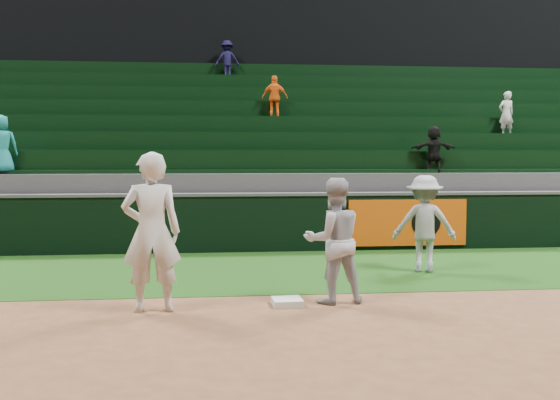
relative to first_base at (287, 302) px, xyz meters
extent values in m
plane|color=brown|center=(0.16, -0.31, -0.04)|extent=(70.00, 70.00, 0.00)
cube|color=#13370D|center=(0.16, 2.69, -0.04)|extent=(36.00, 4.20, 0.01)
cube|color=black|center=(0.16, 17.14, 5.96)|extent=(40.00, 12.00, 12.00)
cube|color=silver|center=(0.00, 0.00, 0.00)|extent=(0.42, 0.42, 0.09)
imported|color=silver|center=(-1.80, -0.16, 1.00)|extent=(0.80, 0.57, 2.09)
imported|color=#A6A8B1|center=(0.66, 0.09, 0.82)|extent=(0.92, 0.76, 1.73)
imported|color=#999DA6|center=(2.67, 2.20, 0.81)|extent=(1.21, 0.86, 1.69)
cube|color=black|center=(0.16, 4.89, 0.56)|extent=(36.00, 0.35, 1.20)
cube|color=#D84C0A|center=(3.16, 4.70, 0.56)|extent=(2.60, 0.05, 1.00)
cylinder|color=black|center=(3.56, 4.67, 0.56)|extent=(0.64, 0.02, 0.64)
cylinder|color=white|center=(3.41, 4.65, 0.68)|extent=(0.14, 0.02, 0.14)
cube|color=#424244|center=(0.16, 4.89, 1.18)|extent=(36.00, 0.40, 0.06)
cube|color=#3B3B3D|center=(0.16, 5.61, 0.78)|extent=(36.00, 0.85, 1.65)
cube|color=black|center=(0.16, 5.87, 1.86)|extent=(36.00, 0.14, 0.50)
cube|color=black|center=(0.16, 5.70, 1.65)|extent=(36.00, 0.45, 0.08)
cube|color=#3B3B3D|center=(0.16, 6.46, 1.01)|extent=(36.00, 0.85, 2.10)
cube|color=black|center=(0.16, 6.72, 2.31)|extent=(36.00, 0.14, 0.50)
cube|color=black|center=(0.16, 6.55, 2.10)|extent=(36.00, 0.45, 0.08)
cube|color=#3B3B3D|center=(0.16, 7.31, 1.23)|extent=(36.00, 0.85, 2.55)
cube|color=black|center=(0.16, 7.57, 2.76)|extent=(36.00, 0.14, 0.50)
cube|color=black|center=(0.16, 7.40, 2.55)|extent=(36.00, 0.45, 0.08)
cube|color=#3B3B3D|center=(0.16, 8.16, 1.46)|extent=(36.00, 0.85, 3.00)
cube|color=black|center=(0.16, 8.42, 3.21)|extent=(36.00, 0.14, 0.50)
cube|color=black|center=(0.16, 8.25, 3.00)|extent=(36.00, 0.45, 0.08)
cube|color=#3B3B3D|center=(0.16, 9.01, 1.68)|extent=(36.00, 0.85, 3.45)
cube|color=black|center=(0.16, 9.27, 3.66)|extent=(36.00, 0.14, 0.50)
cube|color=black|center=(0.16, 9.10, 3.45)|extent=(36.00, 0.45, 0.08)
cube|color=#3B3B3D|center=(0.16, 9.86, 1.91)|extent=(36.00, 0.85, 3.90)
cube|color=black|center=(0.16, 10.12, 4.11)|extent=(36.00, 0.14, 0.50)
cube|color=black|center=(0.16, 9.95, 3.90)|extent=(36.00, 0.45, 0.08)
cube|color=#3B3B3D|center=(0.16, 10.71, 2.13)|extent=(36.00, 0.85, 4.35)
cube|color=black|center=(0.16, 10.97, 4.56)|extent=(36.00, 0.14, 0.50)
cube|color=black|center=(0.16, 10.80, 4.35)|extent=(36.00, 0.45, 0.08)
imported|color=#187F84|center=(-5.50, 5.57, 2.24)|extent=(0.71, 0.57, 1.26)
imported|color=orange|center=(0.60, 8.12, 3.53)|extent=(0.69, 0.31, 1.15)
imported|color=black|center=(4.03, 5.57, 2.14)|extent=(1.04, 0.48, 1.07)
imported|color=silver|center=(6.56, 7.27, 3.08)|extent=(0.46, 0.34, 1.16)
imported|color=black|center=(-0.59, 10.67, 4.88)|extent=(0.77, 0.48, 1.14)
camera|label=1|loc=(-0.96, -8.33, 1.98)|focal=40.00mm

